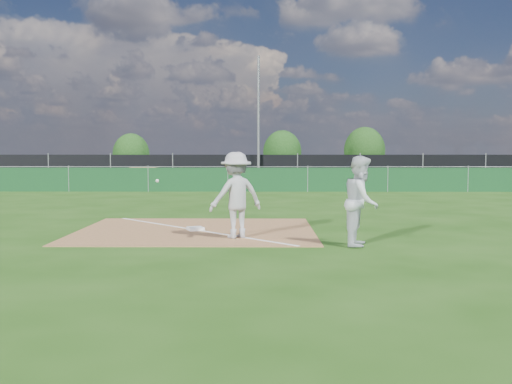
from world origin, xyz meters
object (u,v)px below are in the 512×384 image
(play_at_first, at_px, (236,195))
(tree_left, at_px, (131,154))
(car_left, at_px, (167,170))
(runner, at_px, (361,201))
(car_mid, at_px, (218,168))
(car_right, at_px, (294,171))
(tree_right, at_px, (364,150))
(light_pole, at_px, (258,120))
(tree_mid, at_px, (282,152))
(first_base, at_px, (195,229))

(play_at_first, distance_m, tree_left, 33.80)
(car_left, bearing_deg, tree_left, 25.25)
(runner, xyz_separation_m, car_mid, (-5.27, 29.25, -0.18))
(runner, xyz_separation_m, car_left, (-8.93, 28.54, -0.30))
(runner, distance_m, car_right, 28.40)
(car_mid, bearing_deg, car_right, -120.72)
(play_at_first, relative_size, runner, 1.34)
(tree_left, relative_size, tree_right, 0.85)
(light_pole, xyz_separation_m, tree_mid, (1.90, 10.65, -2.08))
(runner, bearing_deg, light_pole, 21.37)
(tree_mid, height_order, tree_right, tree_right)
(car_left, bearing_deg, car_right, -102.84)
(tree_mid, bearing_deg, car_mid, -132.09)
(car_mid, distance_m, tree_right, 13.28)
(tree_left, height_order, tree_right, tree_right)
(first_base, distance_m, tree_mid, 32.60)
(tree_mid, bearing_deg, tree_left, -173.94)
(tree_right, bearing_deg, play_at_first, -104.97)
(play_at_first, bearing_deg, car_mid, 95.11)
(car_left, relative_size, tree_left, 1.14)
(first_base, xyz_separation_m, car_right, (4.00, 26.15, 0.53))
(light_pole, distance_m, tree_mid, 11.02)
(first_base, distance_m, car_mid, 27.05)
(tree_mid, bearing_deg, tree_right, 6.26)
(light_pole, height_order, play_at_first, light_pole)
(play_at_first, distance_m, tree_right, 35.60)
(runner, height_order, tree_right, tree_right)
(first_base, xyz_separation_m, tree_right, (10.29, 33.12, 2.01))
(light_pole, height_order, runner, light_pole)
(light_pole, bearing_deg, car_left, 145.27)
(play_at_first, distance_m, car_mid, 28.38)
(car_mid, relative_size, tree_mid, 1.27)
(play_at_first, height_order, runner, play_at_first)
(first_base, xyz_separation_m, tree_left, (-8.72, 31.08, 1.71))
(tree_mid, xyz_separation_m, tree_right, (6.87, 0.75, 0.16))
(tree_right, bearing_deg, car_left, -156.07)
(light_pole, relative_size, car_mid, 1.69)
(light_pole, bearing_deg, tree_left, 137.55)
(runner, bearing_deg, tree_left, 36.48)
(first_base, distance_m, tree_left, 32.32)
(car_left, distance_m, car_mid, 3.73)
(first_base, xyz_separation_m, runner, (3.84, -2.25, 0.91))
(car_right, relative_size, tree_right, 1.00)
(light_pole, distance_m, tree_right, 14.52)
(play_at_first, bearing_deg, tree_right, 75.03)
(car_mid, bearing_deg, tree_right, -84.29)
(play_at_first, relative_size, car_left, 0.67)
(light_pole, height_order, car_left, light_pole)
(first_base, relative_size, car_mid, 0.08)
(runner, distance_m, car_mid, 29.72)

